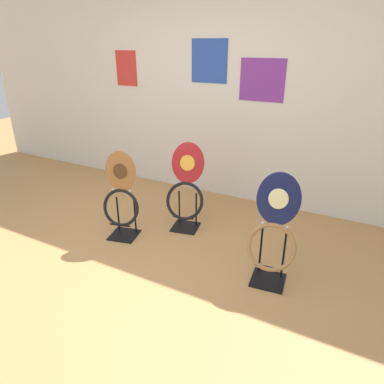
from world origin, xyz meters
The scene contains 5 objects.
ground_plane centered at (0.00, 0.00, 0.00)m, with size 14.00×14.00×0.00m, color #B7844C.
wall_back centered at (0.00, 2.17, 1.30)m, with size 8.00×0.07×2.60m.
toilet_seat_display_woodgrain centered at (-0.34, 0.66, 0.43)m, with size 0.41×0.34×0.92m.
toilet_seat_display_navy_moon centered at (1.22, 0.67, 0.44)m, with size 0.42×0.39×0.93m.
toilet_seat_display_crimson_swirl centered at (0.15, 1.14, 0.46)m, with size 0.44×0.37×0.93m.
Camera 1 is at (1.76, -1.78, 1.88)m, focal length 32.00 mm.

